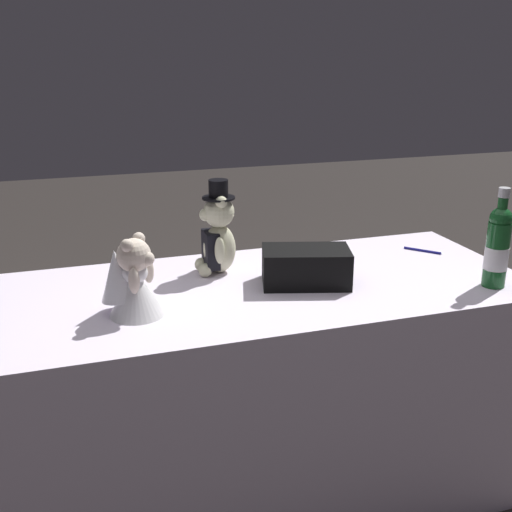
{
  "coord_description": "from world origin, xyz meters",
  "views": [
    {
      "loc": [
        0.58,
        1.79,
        1.5
      ],
      "look_at": [
        0.0,
        0.0,
        0.87
      ],
      "focal_mm": 44.5,
      "sensor_mm": 36.0,
      "label": 1
    }
  ],
  "objects_px": {
    "teddy_bear_groom": "(217,234)",
    "teddy_bear_bride": "(131,280)",
    "signing_pen": "(424,251)",
    "champagne_bottle": "(498,246)",
    "gift_case_black": "(306,267)"
  },
  "relations": [
    {
      "from": "champagne_bottle",
      "to": "teddy_bear_groom",
      "type": "bearing_deg",
      "value": -26.1
    },
    {
      "from": "champagne_bottle",
      "to": "signing_pen",
      "type": "xyz_separation_m",
      "value": [
        0.02,
        -0.37,
        -0.13
      ]
    },
    {
      "from": "teddy_bear_groom",
      "to": "teddy_bear_bride",
      "type": "distance_m",
      "value": 0.41
    },
    {
      "from": "teddy_bear_groom",
      "to": "signing_pen",
      "type": "relative_size",
      "value": 2.76
    },
    {
      "from": "champagne_bottle",
      "to": "gift_case_black",
      "type": "xyz_separation_m",
      "value": [
        0.56,
        -0.2,
        -0.07
      ]
    },
    {
      "from": "teddy_bear_bride",
      "to": "champagne_bottle",
      "type": "xyz_separation_m",
      "value": [
        -1.12,
        0.13,
        0.03
      ]
    },
    {
      "from": "teddy_bear_groom",
      "to": "teddy_bear_bride",
      "type": "xyz_separation_m",
      "value": [
        0.32,
        0.26,
        -0.03
      ]
    },
    {
      "from": "signing_pen",
      "to": "champagne_bottle",
      "type": "bearing_deg",
      "value": 92.79
    },
    {
      "from": "signing_pen",
      "to": "gift_case_black",
      "type": "xyz_separation_m",
      "value": [
        0.54,
        0.17,
        0.05
      ]
    },
    {
      "from": "teddy_bear_bride",
      "to": "teddy_bear_groom",
      "type": "bearing_deg",
      "value": -140.47
    },
    {
      "from": "signing_pen",
      "to": "teddy_bear_bride",
      "type": "bearing_deg",
      "value": 12.44
    },
    {
      "from": "teddy_bear_bride",
      "to": "signing_pen",
      "type": "relative_size",
      "value": 2.04
    },
    {
      "from": "teddy_bear_bride",
      "to": "gift_case_black",
      "type": "height_order",
      "value": "teddy_bear_bride"
    },
    {
      "from": "teddy_bear_groom",
      "to": "gift_case_black",
      "type": "distance_m",
      "value": 0.32
    },
    {
      "from": "teddy_bear_bride",
      "to": "champagne_bottle",
      "type": "height_order",
      "value": "champagne_bottle"
    }
  ]
}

